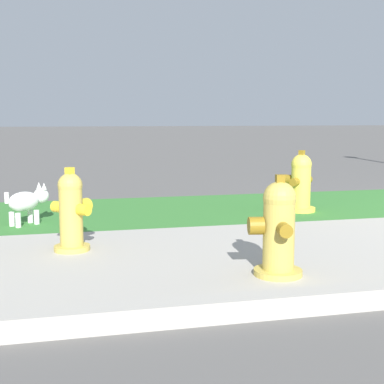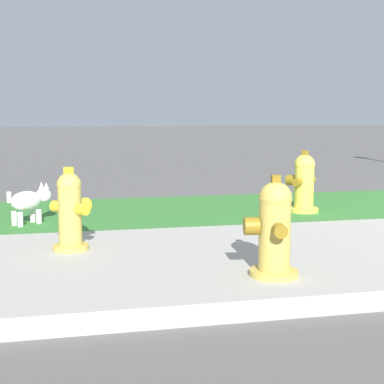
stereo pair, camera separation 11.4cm
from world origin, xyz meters
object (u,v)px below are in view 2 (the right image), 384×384
fire_hydrant_at_driveway (304,183)px  fire_hydrant_across_street (70,211)px  fire_hydrant_mid_block (274,229)px  small_white_dog (30,201)px

fire_hydrant_at_driveway → fire_hydrant_across_street: size_ratio=1.03×
fire_hydrant_mid_block → small_white_dog: (-1.76, 2.22, -0.09)m
fire_hydrant_at_driveway → small_white_dog: size_ratio=1.62×
fire_hydrant_at_driveway → fire_hydrant_mid_block: (-1.22, -2.30, -0.00)m
fire_hydrant_at_driveway → small_white_dog: (-2.98, -0.09, -0.10)m
fire_hydrant_across_street → fire_hydrant_mid_block: size_ratio=0.98×
fire_hydrant_at_driveway → fire_hydrant_mid_block: fire_hydrant_at_driveway is taller
fire_hydrant_at_driveway → fire_hydrant_across_street: (-2.56, -1.29, -0.01)m
fire_hydrant_across_street → small_white_dog: size_ratio=1.57×
fire_hydrant_at_driveway → small_white_dog: fire_hydrant_at_driveway is taller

